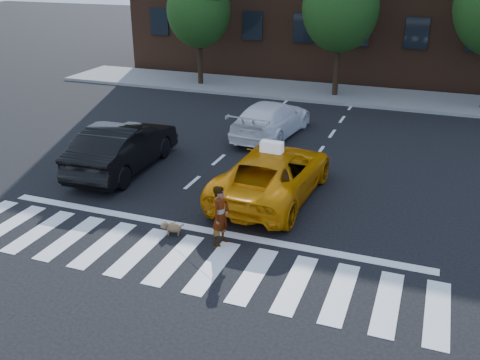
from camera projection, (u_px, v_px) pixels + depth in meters
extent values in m
plane|color=black|center=(175.00, 259.00, 12.86)|extent=(120.00, 120.00, 0.00)
cube|color=silver|center=(175.00, 259.00, 12.86)|extent=(13.00, 2.40, 0.01)
cube|color=silver|center=(202.00, 229.00, 14.24)|extent=(12.00, 0.30, 0.01)
cube|color=slate|center=(327.00, 93.00, 27.93)|extent=(30.00, 4.00, 0.15)
cylinder|color=black|center=(200.00, 56.00, 29.14)|extent=(0.28, 0.28, 3.25)
ellipsoid|color=#13380F|center=(199.00, 10.00, 28.21)|extent=(3.38, 3.38, 3.89)
cylinder|color=black|center=(337.00, 63.00, 26.67)|extent=(0.28, 0.28, 3.55)
ellipsoid|color=#13380F|center=(341.00, 8.00, 25.65)|extent=(3.69, 3.69, 4.25)
imported|color=orange|center=(273.00, 173.00, 15.93)|extent=(2.72, 5.46, 1.49)
imported|color=black|center=(123.00, 147.00, 17.90)|extent=(1.99, 5.08, 1.65)
imported|color=white|center=(271.00, 119.00, 21.34)|extent=(2.44, 4.99, 1.40)
imported|color=#999999|center=(221.00, 216.00, 13.26)|extent=(0.49, 0.64, 1.58)
ellipsoid|color=#9A714E|center=(173.00, 228.00, 13.92)|extent=(0.50, 0.37, 0.25)
sphere|color=#9A714E|center=(165.00, 225.00, 13.90)|extent=(0.24, 0.24, 0.19)
sphere|color=#9A714E|center=(162.00, 226.00, 13.92)|extent=(0.11, 0.11, 0.09)
cylinder|color=#9A714E|center=(182.00, 226.00, 13.89)|extent=(0.14, 0.08, 0.11)
sphere|color=#9A714E|center=(165.00, 222.00, 13.93)|extent=(0.08, 0.08, 0.07)
sphere|color=#9A714E|center=(164.00, 225.00, 13.82)|extent=(0.08, 0.08, 0.07)
cylinder|color=#9A714E|center=(168.00, 233.00, 13.93)|extent=(0.06, 0.06, 0.12)
cylinder|color=#9A714E|center=(169.00, 231.00, 14.03)|extent=(0.06, 0.06, 0.12)
cylinder|color=#9A714E|center=(178.00, 233.00, 13.92)|extent=(0.06, 0.06, 0.12)
cylinder|color=#9A714E|center=(179.00, 231.00, 14.02)|extent=(0.06, 0.06, 0.12)
cube|color=white|center=(272.00, 147.00, 15.40)|extent=(0.66, 0.31, 0.32)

